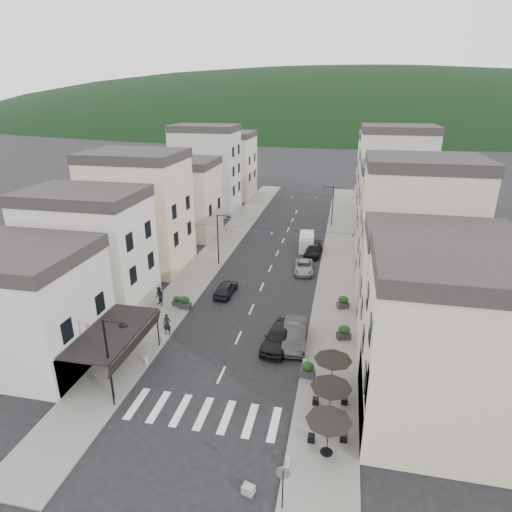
{
  "coord_description": "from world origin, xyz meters",
  "views": [
    {
      "loc": [
        7.6,
        -18.26,
        18.82
      ],
      "look_at": [
        -0.54,
        20.64,
        3.5
      ],
      "focal_mm": 30.0,
      "sensor_mm": 36.0,
      "label": 1
    }
  ],
  "objects_px": {
    "parked_car_d": "(313,250)",
    "parked_car_c": "(304,267)",
    "delivery_van": "(307,241)",
    "pedestrian_a": "(167,324)",
    "parked_car_e": "(226,288)",
    "pedestrian_b": "(159,296)",
    "parked_car_a": "(279,337)",
    "parked_car_b": "(295,334)"
  },
  "relations": [
    {
      "from": "parked_car_a",
      "to": "parked_car_d",
      "type": "distance_m",
      "value": 20.75
    },
    {
      "from": "parked_car_a",
      "to": "parked_car_b",
      "type": "distance_m",
      "value": 1.36
    },
    {
      "from": "parked_car_a",
      "to": "parked_car_b",
      "type": "relative_size",
      "value": 0.98
    },
    {
      "from": "pedestrian_a",
      "to": "parked_car_e",
      "type": "bearing_deg",
      "value": 67.59
    },
    {
      "from": "parked_car_a",
      "to": "parked_car_d",
      "type": "bearing_deg",
      "value": 94.3
    },
    {
      "from": "parked_car_b",
      "to": "parked_car_d",
      "type": "relative_size",
      "value": 1.12
    },
    {
      "from": "parked_car_e",
      "to": "parked_car_b",
      "type": "bearing_deg",
      "value": 138.88
    },
    {
      "from": "parked_car_d",
      "to": "parked_car_c",
      "type": "bearing_deg",
      "value": -91.74
    },
    {
      "from": "parked_car_c",
      "to": "pedestrian_b",
      "type": "distance_m",
      "value": 16.5
    },
    {
      "from": "parked_car_a",
      "to": "parked_car_e",
      "type": "bearing_deg",
      "value": 136.29
    },
    {
      "from": "parked_car_e",
      "to": "delivery_van",
      "type": "relative_size",
      "value": 0.87
    },
    {
      "from": "parked_car_d",
      "to": "parked_car_e",
      "type": "height_order",
      "value": "parked_car_e"
    },
    {
      "from": "parked_car_e",
      "to": "delivery_van",
      "type": "distance_m",
      "value": 16.19
    },
    {
      "from": "delivery_van",
      "to": "pedestrian_a",
      "type": "distance_m",
      "value": 24.88
    },
    {
      "from": "parked_car_c",
      "to": "parked_car_e",
      "type": "bearing_deg",
      "value": -139.39
    },
    {
      "from": "parked_car_b",
      "to": "parked_car_c",
      "type": "height_order",
      "value": "parked_car_b"
    },
    {
      "from": "parked_car_d",
      "to": "pedestrian_a",
      "type": "relative_size",
      "value": 2.49
    },
    {
      "from": "parked_car_a",
      "to": "pedestrian_a",
      "type": "bearing_deg",
      "value": -171.14
    },
    {
      "from": "parked_car_a",
      "to": "pedestrian_a",
      "type": "height_order",
      "value": "pedestrian_a"
    },
    {
      "from": "delivery_van",
      "to": "pedestrian_b",
      "type": "height_order",
      "value": "delivery_van"
    },
    {
      "from": "parked_car_b",
      "to": "pedestrian_a",
      "type": "height_order",
      "value": "pedestrian_a"
    },
    {
      "from": "parked_car_e",
      "to": "pedestrian_b",
      "type": "xyz_separation_m",
      "value": [
        -5.33,
        -3.72,
        0.37
      ]
    },
    {
      "from": "parked_car_e",
      "to": "delivery_van",
      "type": "height_order",
      "value": "delivery_van"
    },
    {
      "from": "parked_car_c",
      "to": "delivery_van",
      "type": "relative_size",
      "value": 0.96
    },
    {
      "from": "delivery_van",
      "to": "pedestrian_b",
      "type": "relative_size",
      "value": 2.46
    },
    {
      "from": "parked_car_c",
      "to": "parked_car_d",
      "type": "relative_size",
      "value": 0.97
    },
    {
      "from": "parked_car_a",
      "to": "delivery_van",
      "type": "relative_size",
      "value": 1.08
    },
    {
      "from": "parked_car_a",
      "to": "parked_car_c",
      "type": "xyz_separation_m",
      "value": [
        0.43,
        15.31,
        -0.23
      ]
    },
    {
      "from": "parked_car_d",
      "to": "delivery_van",
      "type": "xyz_separation_m",
      "value": [
        -1.05,
        2.14,
        0.39
      ]
    },
    {
      "from": "parked_car_c",
      "to": "pedestrian_a",
      "type": "xyz_separation_m",
      "value": [
        -9.63,
        -15.58,
        0.42
      ]
    },
    {
      "from": "parked_car_c",
      "to": "parked_car_d",
      "type": "distance_m",
      "value": 5.44
    },
    {
      "from": "parked_car_e",
      "to": "pedestrian_a",
      "type": "bearing_deg",
      "value": 74.96
    },
    {
      "from": "parked_car_c",
      "to": "parked_car_b",
      "type": "bearing_deg",
      "value": -92.51
    },
    {
      "from": "delivery_van",
      "to": "pedestrian_b",
      "type": "bearing_deg",
      "value": -126.78
    },
    {
      "from": "parked_car_b",
      "to": "delivery_van",
      "type": "distance_m",
      "value": 22.26
    },
    {
      "from": "parked_car_a",
      "to": "pedestrian_b",
      "type": "height_order",
      "value": "pedestrian_b"
    },
    {
      "from": "pedestrian_b",
      "to": "parked_car_a",
      "type": "bearing_deg",
      "value": 14.22
    },
    {
      "from": "parked_car_a",
      "to": "parked_car_d",
      "type": "xyz_separation_m",
      "value": [
        1.04,
        20.72,
        -0.19
      ]
    },
    {
      "from": "parked_car_e",
      "to": "pedestrian_b",
      "type": "bearing_deg",
      "value": 37.54
    },
    {
      "from": "parked_car_d",
      "to": "pedestrian_b",
      "type": "relative_size",
      "value": 2.42
    },
    {
      "from": "parked_car_a",
      "to": "delivery_van",
      "type": "height_order",
      "value": "delivery_van"
    },
    {
      "from": "parked_car_b",
      "to": "parked_car_c",
      "type": "distance_m",
      "value": 14.7
    }
  ]
}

